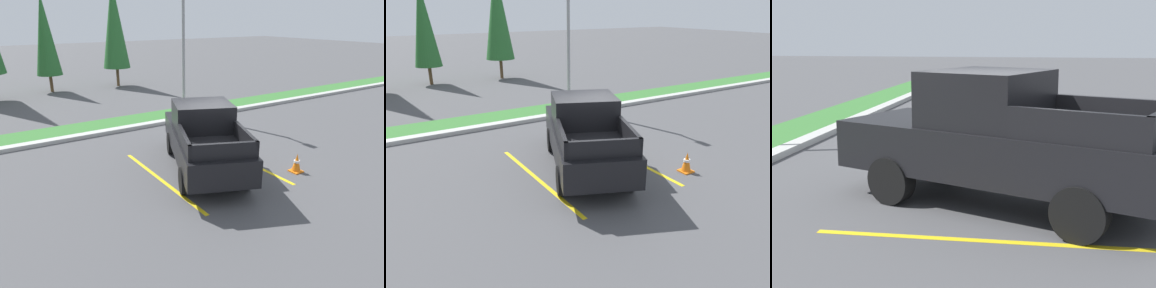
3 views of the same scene
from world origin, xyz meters
The scene contains 10 objects.
ground_plane centered at (0.00, 0.00, 0.00)m, with size 120.00×120.00×0.00m, color #4C4C4F.
parking_line_near centered at (-1.99, -0.22, 0.00)m, with size 0.12×4.80×0.01m, color yellow.
parking_line_far centered at (1.11, -0.22, 0.00)m, with size 0.12×4.80×0.01m, color yellow.
curb_strip centered at (0.00, 5.00, 0.07)m, with size 56.00×0.40×0.15m, color #B2B2AD.
grass_median centered at (0.00, 6.10, 0.03)m, with size 56.00×1.80×0.06m, color #387533.
pickup_truck_main centered at (-0.42, -0.17, 1.04)m, with size 3.79×5.54×2.10m.
street_light centered at (2.60, 5.74, 3.73)m, with size 0.24×1.49×6.39m.
cypress_tree_center centered at (-1.65, 15.32, 3.56)m, with size 1.57×1.57×6.04m.
cypress_tree_right_inner centered at (2.77, 14.99, 4.13)m, with size 1.82×1.82×7.02m.
traffic_cone centered at (1.86, -1.99, 0.29)m, with size 0.36×0.36×0.60m.
Camera 2 is at (-5.93, -8.65, 4.47)m, focal length 34.72 mm.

